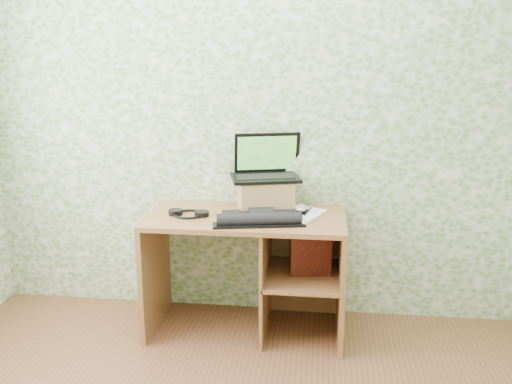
# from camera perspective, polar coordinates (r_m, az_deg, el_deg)

# --- Properties ---
(wall_back) EXTENTS (3.50, 0.00, 3.50)m
(wall_back) POSITION_cam_1_polar(r_m,az_deg,el_deg) (3.63, -0.38, 7.37)
(wall_back) COLOR silver
(wall_back) RESTS_ON ground
(desk) EXTENTS (1.20, 0.60, 0.75)m
(desk) POSITION_cam_1_polar(r_m,az_deg,el_deg) (3.55, 0.34, -6.45)
(desk) COLOR brown
(desk) RESTS_ON floor
(riser) EXTENTS (0.38, 0.35, 0.20)m
(riser) POSITION_cam_1_polar(r_m,az_deg,el_deg) (3.55, 0.91, -0.26)
(riser) COLOR #A07047
(riser) RESTS_ON desk
(laptop) EXTENTS (0.47, 0.39, 0.28)m
(laptop) POSITION_cam_1_polar(r_m,az_deg,el_deg) (3.55, 0.99, 2.46)
(laptop) COLOR black
(laptop) RESTS_ON riser
(keyboard) EXTENTS (0.54, 0.36, 0.07)m
(keyboard) POSITION_cam_1_polar(r_m,az_deg,el_deg) (3.32, 0.45, -2.58)
(keyboard) COLOR black
(keyboard) RESTS_ON desk
(headphones) EXTENTS (0.25, 0.19, 0.03)m
(headphones) POSITION_cam_1_polar(r_m,az_deg,el_deg) (3.48, -6.75, -2.16)
(headphones) COLOR black
(headphones) RESTS_ON desk
(notepad) EXTENTS (0.34, 0.39, 0.02)m
(notepad) POSITION_cam_1_polar(r_m,az_deg,el_deg) (3.45, 4.31, -2.29)
(notepad) COLOR white
(notepad) RESTS_ON desk
(mouse) EXTENTS (0.11, 0.13, 0.04)m
(mouse) POSITION_cam_1_polar(r_m,az_deg,el_deg) (3.46, 4.50, -1.78)
(mouse) COLOR silver
(mouse) RESTS_ON notepad
(pen) EXTENTS (0.04, 0.16, 0.01)m
(pen) POSITION_cam_1_polar(r_m,az_deg,el_deg) (3.48, 5.18, -1.94)
(pen) COLOR black
(pen) RESTS_ON notepad
(red_box) EXTENTS (0.26, 0.12, 0.30)m
(red_box) POSITION_cam_1_polar(r_m,az_deg,el_deg) (3.49, 5.47, -5.94)
(red_box) COLOR maroon
(red_box) RESTS_ON desk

